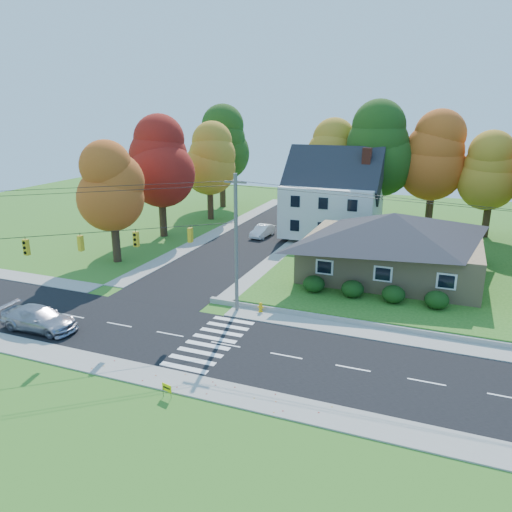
{
  "coord_description": "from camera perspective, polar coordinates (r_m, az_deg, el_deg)",
  "views": [
    {
      "loc": [
        12.17,
        -25.58,
        14.41
      ],
      "look_at": [
        -1.11,
        8.0,
        3.44
      ],
      "focal_mm": 35.0,
      "sensor_mm": 36.0,
      "label": 1
    }
  ],
  "objects": [
    {
      "name": "yard_sign",
      "position": [
        26.71,
        -10.16,
        -14.64
      ],
      "size": [
        0.62,
        0.17,
        0.78
      ],
      "color": "black",
      "rests_on": "ground"
    },
    {
      "name": "ranch_house",
      "position": [
        43.25,
        15.31,
        1.36
      ],
      "size": [
        14.6,
        10.6,
        5.4
      ],
      "color": "tan",
      "rests_on": "lawn"
    },
    {
      "name": "traffic_infrastructure",
      "position": [
        31.03,
        -2.87,
        -0.49
      ],
      "size": [
        38.1,
        10.66,
        10.0
      ],
      "color": "#666059",
      "rests_on": "ground"
    },
    {
      "name": "tree_lot_1",
      "position": [
        59.34,
        13.89,
        11.79
      ],
      "size": [
        7.84,
        7.84,
        14.6
      ],
      "color": "#3F2A19",
      "rests_on": "lawn"
    },
    {
      "name": "tree_west_3",
      "position": [
        72.8,
        -3.93,
        12.7
      ],
      "size": [
        7.84,
        7.84,
        14.6
      ],
      "color": "#3F2A19",
      "rests_on": "ground"
    },
    {
      "name": "silver_sedan",
      "position": [
        36.34,
        -23.54,
        -6.59
      ],
      "size": [
        5.39,
        2.27,
        1.55
      ],
      "primitive_type": "imported",
      "rotation": [
        0.0,
        0.0,
        1.59
      ],
      "color": "#A7A5B1",
      "rests_on": "road_main"
    },
    {
      "name": "tree_lot_2",
      "position": [
        59.86,
        19.76,
        10.72
      ],
      "size": [
        7.28,
        7.28,
        13.56
      ],
      "color": "#3F2A19",
      "rests_on": "lawn"
    },
    {
      "name": "fire_hydrant",
      "position": [
        36.15,
        0.53,
        -5.93
      ],
      "size": [
        0.45,
        0.35,
        0.79
      ],
      "color": "#E0A60B",
      "rests_on": "ground"
    },
    {
      "name": "hedge_row",
      "position": [
        38.07,
        13.19,
        -3.97
      ],
      "size": [
        10.7,
        1.7,
        1.27
      ],
      "color": "#163A10",
      "rests_on": "lawn"
    },
    {
      "name": "lawn",
      "position": [
        48.69,
        21.58,
        -1.22
      ],
      "size": [
        30.0,
        30.0,
        0.5
      ],
      "primitive_type": "cube",
      "color": "#3D7923",
      "rests_on": "ground"
    },
    {
      "name": "tree_west_2",
      "position": [
        64.88,
        -5.36,
        10.99
      ],
      "size": [
        6.72,
        6.72,
        12.51
      ],
      "color": "#3F2A19",
      "rests_on": "ground"
    },
    {
      "name": "colonial_house",
      "position": [
        55.8,
        8.74,
        6.57
      ],
      "size": [
        10.4,
        8.4,
        9.6
      ],
      "color": "silver",
      "rests_on": "lawn"
    },
    {
      "name": "road_cross",
      "position": [
        57.22,
        0.21,
        2.33
      ],
      "size": [
        8.0,
        44.0,
        0.02
      ],
      "primitive_type": "cube",
      "color": "black",
      "rests_on": "ground"
    },
    {
      "name": "road_main",
      "position": [
        31.77,
        -3.5,
        -10.08
      ],
      "size": [
        90.0,
        8.0,
        0.02
      ],
      "primitive_type": "cube",
      "color": "black",
      "rests_on": "ground"
    },
    {
      "name": "sidewalk_north",
      "position": [
        35.91,
        -0.11,
        -6.68
      ],
      "size": [
        90.0,
        2.0,
        0.08
      ],
      "primitive_type": "cube",
      "color": "#9C9A90",
      "rests_on": "ground"
    },
    {
      "name": "tree_west_1",
      "position": [
        56.65,
        -10.93,
        10.58
      ],
      "size": [
        7.28,
        7.28,
        13.56
      ],
      "color": "#3F2A19",
      "rests_on": "ground"
    },
    {
      "name": "white_car",
      "position": [
        56.64,
        0.74,
        2.89
      ],
      "size": [
        1.76,
        4.16,
        1.34
      ],
      "primitive_type": "imported",
      "rotation": [
        0.0,
        0.0,
        -0.09
      ],
      "color": "white",
      "rests_on": "road_cross"
    },
    {
      "name": "tree_lot_0",
      "position": [
        61.54,
        8.31,
        11.04
      ],
      "size": [
        6.72,
        6.72,
        12.51
      ],
      "color": "#3F2A19",
      "rests_on": "lawn"
    },
    {
      "name": "sidewalk_south",
      "position": [
        27.89,
        -7.97,
        -14.29
      ],
      "size": [
        90.0,
        2.0,
        0.08
      ],
      "primitive_type": "cube",
      "color": "#9C9A90",
      "rests_on": "ground"
    },
    {
      "name": "tree_lot_3",
      "position": [
        59.09,
        25.46,
        8.73
      ],
      "size": [
        6.16,
        6.16,
        11.47
      ],
      "color": "#3F2A19",
      "rests_on": "lawn"
    },
    {
      "name": "ground",
      "position": [
        31.78,
        -3.5,
        -10.09
      ],
      "size": [
        120.0,
        120.0,
        0.0
      ],
      "primitive_type": "plane",
      "color": "#3D7923"
    },
    {
      "name": "tree_west_0",
      "position": [
        48.12,
        -16.2,
        7.57
      ],
      "size": [
        6.16,
        6.16,
        11.47
      ],
      "color": "#3F2A19",
      "rests_on": "ground"
    }
  ]
}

